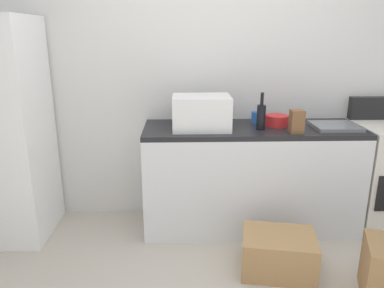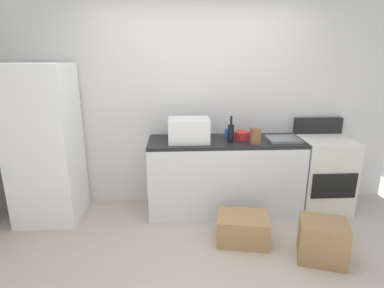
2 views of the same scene
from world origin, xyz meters
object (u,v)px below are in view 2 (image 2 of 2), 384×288
object	(u,v)px
refrigerator	(45,144)
coffee_mug	(228,133)
cardboard_box_medium	(242,228)
wine_bottle	(231,133)
cardboard_box_small	(322,240)
mixing_bowl	(242,135)
stove_oven	(322,172)
microwave	(189,130)
knife_block	(255,136)

from	to	relation	value
refrigerator	coffee_mug	bearing A→B (deg)	5.04
cardboard_box_medium	wine_bottle	bearing A→B (deg)	94.34
wine_bottle	cardboard_box_small	size ratio (longest dim) A/B	0.72
mixing_bowl	cardboard_box_medium	size ratio (longest dim) A/B	0.37
refrigerator	mixing_bowl	xyz separation A→B (m)	(2.26, 0.08, 0.05)
mixing_bowl	cardboard_box_small	world-z (taller)	mixing_bowl
stove_oven	mixing_bowl	bearing A→B (deg)	178.48
cardboard_box_medium	cardboard_box_small	size ratio (longest dim) A/B	1.22
wine_bottle	mixing_bowl	world-z (taller)	wine_bottle
microwave	wine_bottle	bearing A→B (deg)	-4.59
knife_block	cardboard_box_medium	distance (m)	1.00
microwave	coffee_mug	xyz separation A→B (m)	(0.48, 0.19, -0.09)
knife_block	microwave	bearing A→B (deg)	168.50
refrigerator	microwave	world-z (taller)	refrigerator
wine_bottle	cardboard_box_medium	world-z (taller)	wine_bottle
cardboard_box_medium	refrigerator	bearing A→B (deg)	163.49
wine_bottle	cardboard_box_medium	xyz separation A→B (m)	(0.05, -0.60, -0.87)
stove_oven	wine_bottle	xyz separation A→B (m)	(-1.17, -0.09, 0.54)
mixing_bowl	cardboard_box_medium	bearing A→B (deg)	-99.16
coffee_mug	cardboard_box_medium	distance (m)	1.15
refrigerator	microwave	bearing A→B (deg)	0.00
knife_block	mixing_bowl	bearing A→B (deg)	112.07
microwave	mixing_bowl	world-z (taller)	microwave
cardboard_box_medium	stove_oven	bearing A→B (deg)	31.47
microwave	coffee_mug	bearing A→B (deg)	20.98
knife_block	coffee_mug	bearing A→B (deg)	126.66
refrigerator	knife_block	size ratio (longest dim) A/B	9.89
coffee_mug	wine_bottle	bearing A→B (deg)	-91.51
cardboard_box_small	wine_bottle	bearing A→B (deg)	128.30
cardboard_box_medium	mixing_bowl	bearing A→B (deg)	80.84
refrigerator	coffee_mug	world-z (taller)	refrigerator
coffee_mug	cardboard_box_medium	world-z (taller)	coffee_mug
stove_oven	coffee_mug	distance (m)	1.27
refrigerator	coffee_mug	size ratio (longest dim) A/B	17.81
stove_oven	refrigerator	bearing A→B (deg)	-179.03
mixing_bowl	coffee_mug	bearing A→B (deg)	146.32
knife_block	cardboard_box_small	distance (m)	1.23
microwave	knife_block	xyz separation A→B (m)	(0.73, -0.15, -0.05)
microwave	knife_block	size ratio (longest dim) A/B	2.56
mixing_bowl	cardboard_box_medium	distance (m)	1.08
refrigerator	coffee_mug	xyz separation A→B (m)	(2.10, 0.19, 0.06)
wine_bottle	cardboard_box_medium	bearing A→B (deg)	-85.66
knife_block	wine_bottle	bearing A→B (deg)	156.51
mixing_bowl	wine_bottle	bearing A→B (deg)	-143.27
stove_oven	mixing_bowl	world-z (taller)	stove_oven
refrigerator	wine_bottle	world-z (taller)	refrigerator
refrigerator	cardboard_box_small	distance (m)	3.07
mixing_bowl	cardboard_box_small	distance (m)	1.41
stove_oven	wine_bottle	bearing A→B (deg)	-175.45
stove_oven	coffee_mug	world-z (taller)	stove_oven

